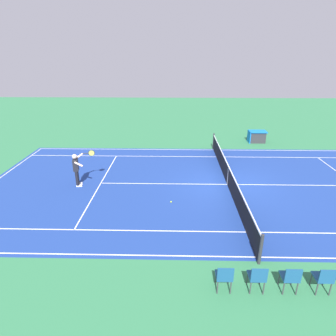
{
  "coord_description": "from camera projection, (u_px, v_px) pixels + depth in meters",
  "views": [
    {
      "loc": [
        2.68,
        13.01,
        6.13
      ],
      "look_at": [
        2.98,
        0.09,
        0.9
      ],
      "focal_mm": 30.43,
      "sensor_mm": 36.0,
      "label": 1
    }
  ],
  "objects": [
    {
      "name": "tennis_ball",
      "position": [
        171.0,
        202.0,
        12.56
      ],
      "size": [
        0.07,
        0.07,
        0.07
      ],
      "primitive_type": "sphere",
      "color": "#CCE01E",
      "rests_on": "ground_plane"
    },
    {
      "name": "court_line_markings",
      "position": [
        227.0,
        184.0,
        14.3
      ],
      "size": [
        23.85,
        11.05,
        0.01
      ],
      "color": "white",
      "rests_on": "ground_plane"
    },
    {
      "name": "tennis_net",
      "position": [
        228.0,
        175.0,
        14.12
      ],
      "size": [
        0.1,
        11.7,
        1.08
      ],
      "color": "#2D2D33",
      "rests_on": "ground_plane"
    },
    {
      "name": "equipment_cart_tarped",
      "position": [
        257.0,
        137.0,
        20.91
      ],
      "size": [
        1.25,
        0.84,
        0.85
      ],
      "color": "#2D2D33",
      "rests_on": "ground_plane"
    },
    {
      "name": "spectator_chair_5",
      "position": [
        224.0,
        276.0,
        7.71
      ],
      "size": [
        0.44,
        0.44,
        0.88
      ],
      "color": "#38383D",
      "rests_on": "ground_plane"
    },
    {
      "name": "spectator_chair_2",
      "position": [
        324.0,
        278.0,
        7.65
      ],
      "size": [
        0.44,
        0.44,
        0.88
      ],
      "color": "#38383D",
      "rests_on": "ground_plane"
    },
    {
      "name": "ground_plane",
      "position": [
        227.0,
        184.0,
        14.3
      ],
      "size": [
        60.0,
        60.0,
        0.0
      ],
      "primitive_type": "plane",
      "color": "#2D7247"
    },
    {
      "name": "court_slab",
      "position": [
        227.0,
        184.0,
        14.3
      ],
      "size": [
        24.2,
        11.4,
        0.0
      ],
      "primitive_type": "cube",
      "color": "navy",
      "rests_on": "ground_plane"
    },
    {
      "name": "spectator_chair_4",
      "position": [
        257.0,
        277.0,
        7.69
      ],
      "size": [
        0.44,
        0.44,
        0.88
      ],
      "color": "#38383D",
      "rests_on": "ground_plane"
    },
    {
      "name": "tennis_player_near",
      "position": [
        77.0,
        168.0,
        13.85
      ],
      "size": [
        0.99,
        0.86,
        1.7
      ],
      "color": "black",
      "rests_on": "ground_plane"
    },
    {
      "name": "spectator_chair_3",
      "position": [
        291.0,
        277.0,
        7.67
      ],
      "size": [
        0.44,
        0.44,
        0.88
      ],
      "color": "#38383D",
      "rests_on": "ground_plane"
    }
  ]
}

